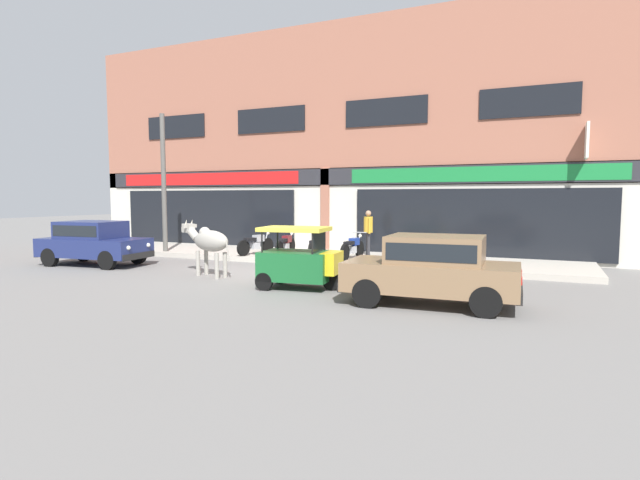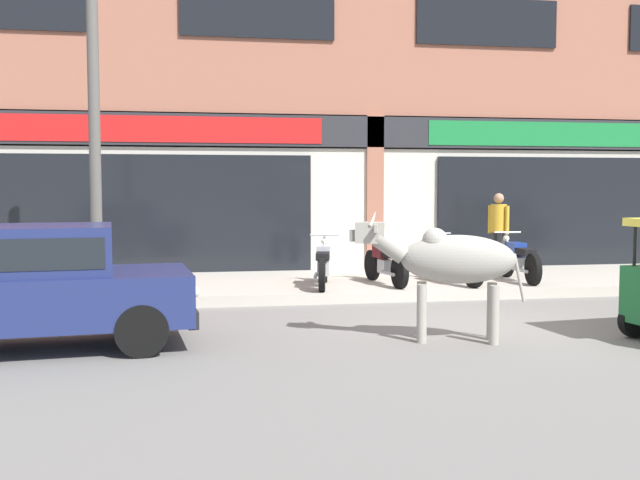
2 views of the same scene
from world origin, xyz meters
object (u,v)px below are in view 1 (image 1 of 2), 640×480
at_px(cow, 209,241).
at_px(car_0, 93,241).
at_px(motorcycle_0, 256,244).
at_px(motorcycle_2, 316,246).
at_px(car_1, 432,267).
at_px(pedestrian, 368,228).
at_px(auto_rickshaw, 300,262).
at_px(utility_pole, 164,183).
at_px(motorcycle_1, 286,245).
at_px(motorcycle_3, 353,248).

xyz_separation_m(cow, car_0, (-4.94, 0.37, -0.19)).
relative_size(motorcycle_0, motorcycle_2, 1.00).
distance_m(car_1, pedestrian, 7.50).
height_order(car_0, motorcycle_0, car_0).
xyz_separation_m(auto_rickshaw, pedestrian, (-0.24, 5.96, 0.50)).
bearing_deg(utility_pole, car_0, -96.99).
distance_m(car_0, auto_rickshaw, 8.19).
distance_m(car_1, auto_rickshaw, 3.43).
xyz_separation_m(car_1, auto_rickshaw, (-3.38, 0.60, -0.15)).
bearing_deg(utility_pole, motorcycle_1, 8.03).
distance_m(motorcycle_0, motorcycle_2, 2.39).
xyz_separation_m(cow, pedestrian, (2.95, 5.33, 0.16)).
bearing_deg(motorcycle_2, pedestrian, 44.09).
bearing_deg(motorcycle_2, auto_rickshaw, -70.10).
distance_m(cow, motorcycle_1, 4.11).
bearing_deg(car_0, car_1, -7.91).
distance_m(motorcycle_1, motorcycle_3, 2.54).
xyz_separation_m(car_0, pedestrian, (7.89, 4.96, 0.35)).
distance_m(motorcycle_0, motorcycle_3, 3.69).
bearing_deg(pedestrian, motorcycle_3, -95.83).
height_order(motorcycle_0, pedestrian, pedestrian).
xyz_separation_m(car_1, pedestrian, (-3.62, 6.56, 0.35)).
xyz_separation_m(car_0, motorcycle_1, (5.22, 3.71, -0.25)).
distance_m(car_0, car_1, 11.62).
xyz_separation_m(car_1, motorcycle_2, (-5.04, 5.19, -0.25)).
bearing_deg(cow, pedestrian, 61.08).
bearing_deg(cow, motorcycle_2, 68.90).
bearing_deg(cow, motorcycle_0, 102.42).
relative_size(car_0, car_1, 1.01).
bearing_deg(car_1, motorcycle_3, 125.19).
xyz_separation_m(motorcycle_2, utility_pole, (-6.10, -0.57, 2.21)).
distance_m(motorcycle_2, motorcycle_3, 1.30).
bearing_deg(auto_rickshaw, motorcycle_2, 109.90).
xyz_separation_m(motorcycle_0, motorcycle_2, (2.39, 0.02, 0.00)).
bearing_deg(motorcycle_0, auto_rickshaw, -48.36).
relative_size(car_0, motorcycle_0, 2.08).
distance_m(auto_rickshaw, motorcycle_0, 6.10).
relative_size(auto_rickshaw, utility_pole, 0.40).
bearing_deg(cow, utility_pole, 143.44).
bearing_deg(car_1, utility_pole, 157.47).
bearing_deg(motorcycle_2, utility_pole, -174.70).
height_order(auto_rickshaw, motorcycle_3, auto_rickshaw).
relative_size(car_1, motorcycle_3, 2.03).
relative_size(motorcycle_0, utility_pole, 0.34).
bearing_deg(motorcycle_3, auto_rickshaw, -85.54).
relative_size(cow, car_0, 0.56).
height_order(cow, motorcycle_1, cow).
xyz_separation_m(motorcycle_0, motorcycle_1, (1.14, 0.14, 0.00)).
bearing_deg(motorcycle_3, utility_pole, -174.66).
distance_m(auto_rickshaw, pedestrian, 5.98).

